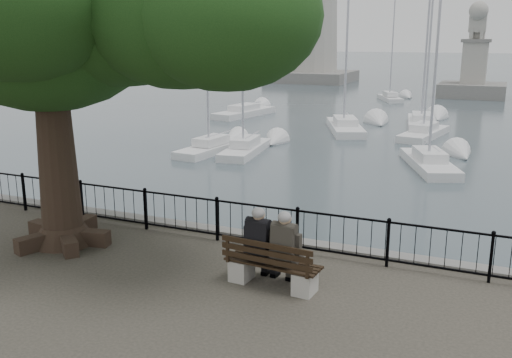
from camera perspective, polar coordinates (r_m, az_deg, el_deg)
The scene contains 15 objects.
harbor at distance 13.86m, azimuth 0.83°, elevation -7.98°, with size 260.00×260.00×1.20m.
railing at distance 13.06m, azimuth -0.00°, elevation -4.43°, with size 22.06×0.06×1.00m.
bench at distance 11.08m, azimuth 1.55°, elevation -9.10°, with size 1.93×0.71×1.00m.
person_left at distance 11.14m, azimuth 0.59°, elevation -6.86°, with size 0.48×0.80×1.58m.
person_right at distance 10.91m, azimuth 3.16°, elevation -7.33°, with size 0.48×0.80×1.58m.
tree at distance 13.01m, azimuth -17.53°, elevation 16.74°, with size 10.14×7.08×8.28m.
lion_monument at distance 58.96m, azimuth 20.93°, elevation 9.83°, with size 6.03×6.03×8.89m.
sailboat_a at distance 28.50m, azimuth -1.07°, elevation 3.20°, with size 2.01×5.11×10.07m.
sailboat_b at distance 35.66m, azimuth 8.90°, elevation 5.38°, with size 3.90×6.39×14.44m.
sailboat_c at distance 26.46m, azimuth 16.93°, elevation 1.68°, with size 3.33×5.51×9.53m.
sailboat_e at distance 42.05m, azimuth -1.19°, elevation 6.79°, with size 2.69×6.22×12.28m.
sailboat_f at distance 38.64m, azimuth 16.25°, elevation 5.57°, with size 2.63×6.27×12.29m.
sailboat_h at distance 53.65m, azimuth 13.26°, elevation 7.99°, with size 3.16×4.84×10.05m.
sailboat_i at distance 28.86m, azimuth -4.50°, elevation 3.30°, with size 1.81×5.01×9.98m.
sailboat_j at distance 34.47m, azimuth 16.44°, elevation 4.51°, with size 2.38×5.57×9.76m.
Camera 1 is at (4.94, -8.85, 4.72)m, focal length 40.00 mm.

